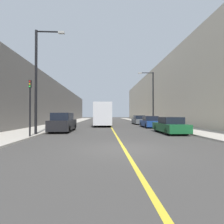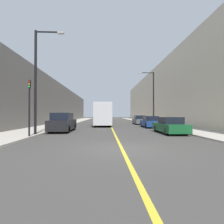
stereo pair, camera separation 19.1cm
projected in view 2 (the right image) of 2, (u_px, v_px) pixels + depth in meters
name	position (u px, v px, depth m)	size (l,w,h in m)	color
ground_plane	(122.00, 149.00, 8.51)	(200.00, 200.00, 0.00)	#3F3D3A
sidewalk_left	(72.00, 122.00, 38.17)	(3.95, 72.00, 0.11)	#B2AA9E
sidewalk_right	(145.00, 122.00, 38.80)	(3.95, 72.00, 0.11)	#B2AA9E
building_row_left	(54.00, 104.00, 38.07)	(4.00, 72.00, 8.06)	#66605B
building_row_right	(163.00, 95.00, 39.04)	(4.00, 72.00, 11.95)	beige
road_center_line	(109.00, 122.00, 38.49)	(0.16, 72.00, 0.01)	gold
bus	(103.00, 114.00, 27.51)	(2.40, 11.40, 3.28)	silver
parked_suv_left	(63.00, 123.00, 17.10)	(1.86, 4.85, 1.84)	black
car_right_near	(170.00, 126.00, 15.48)	(1.82, 4.65, 1.45)	#145128
car_right_mid	(150.00, 122.00, 22.43)	(1.82, 4.28, 1.48)	navy
car_right_far	(139.00, 120.00, 29.67)	(1.77, 4.56, 1.51)	#51565B
street_lamp_left	(38.00, 76.00, 13.92)	(2.33, 0.24, 8.29)	black
street_lamp_right	(152.00, 95.00, 25.95)	(2.33, 0.24, 7.87)	black
traffic_light	(29.00, 106.00, 12.55)	(0.16, 0.18, 4.02)	black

